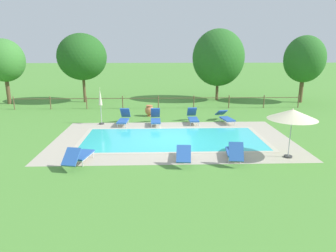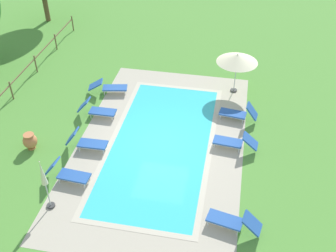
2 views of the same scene
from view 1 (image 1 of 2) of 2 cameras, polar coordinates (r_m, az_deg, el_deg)
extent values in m
plane|color=#518E38|center=(16.55, 0.86, -2.44)|extent=(160.00, 160.00, 0.00)
cube|color=#B2A893|center=(16.55, 0.86, -2.43)|extent=(12.75, 7.48, 0.01)
cube|color=#38C6D1|center=(16.55, 0.86, -2.42)|extent=(9.54, 4.27, 0.01)
cube|color=#C0B59F|center=(18.72, 0.52, -0.38)|extent=(10.02, 0.24, 0.01)
cube|color=#C0B59F|center=(14.41, 1.29, -5.04)|extent=(10.02, 0.24, 0.01)
cube|color=#C0B59F|center=(17.48, 17.10, -2.15)|extent=(0.24, 4.27, 0.01)
cube|color=#C0B59F|center=(17.03, -15.82, -2.48)|extent=(0.24, 4.27, 0.01)
cube|color=#2856A8|center=(19.26, -2.33, 0.98)|extent=(0.63, 1.32, 0.07)
cube|color=#2856A8|center=(20.06, -2.39, 2.52)|extent=(0.61, 0.57, 0.71)
cube|color=silver|center=(19.27, -2.33, 0.82)|extent=(0.60, 1.29, 0.04)
cylinder|color=silver|center=(18.77, -1.51, 0.07)|extent=(0.04, 0.04, 0.28)
cylinder|color=silver|center=(18.76, -3.07, 0.05)|extent=(0.04, 0.04, 0.28)
cylinder|color=silver|center=(19.84, -1.62, 0.87)|extent=(0.04, 0.04, 0.28)
cylinder|color=silver|center=(19.84, -3.09, 0.85)|extent=(0.04, 0.04, 0.28)
cube|color=#2856A8|center=(13.63, 2.99, -4.87)|extent=(0.72, 1.35, 0.07)
cube|color=#2856A8|center=(12.62, 2.96, -5.23)|extent=(0.66, 0.75, 0.58)
cube|color=silver|center=(13.65, 2.99, -5.09)|extent=(0.69, 1.32, 0.04)
cylinder|color=silver|center=(14.21, 1.98, -4.78)|extent=(0.04, 0.04, 0.28)
cylinder|color=silver|center=(14.21, 4.04, -4.81)|extent=(0.04, 0.04, 0.28)
cylinder|color=silver|center=(13.18, 1.84, -6.37)|extent=(0.04, 0.04, 0.28)
cylinder|color=silver|center=(13.17, 4.07, -6.41)|extent=(0.04, 0.04, 0.28)
cube|color=#2856A8|center=(19.46, -8.43, 0.97)|extent=(0.69, 1.34, 0.07)
cube|color=#2856A8|center=(20.26, -8.00, 2.49)|extent=(0.64, 0.61, 0.70)
cube|color=silver|center=(19.48, -8.42, 0.82)|extent=(0.66, 1.31, 0.04)
cylinder|color=silver|center=(18.93, -7.95, 0.06)|extent=(0.04, 0.04, 0.28)
cylinder|color=silver|center=(19.03, -9.46, 0.07)|extent=(0.04, 0.04, 0.28)
cylinder|color=silver|center=(19.99, -7.41, 0.86)|extent=(0.04, 0.04, 0.28)
cylinder|color=silver|center=(20.08, -8.84, 0.87)|extent=(0.04, 0.04, 0.28)
cube|color=#2856A8|center=(13.78, -15.76, -5.21)|extent=(0.85, 1.39, 0.07)
cube|color=#2856A8|center=(12.87, -17.68, -5.51)|extent=(0.73, 0.80, 0.59)
cube|color=silver|center=(13.80, -15.75, -5.42)|extent=(0.82, 1.36, 0.04)
cylinder|color=silver|center=(14.41, -15.70, -5.06)|extent=(0.04, 0.04, 0.28)
cylinder|color=silver|center=(14.20, -13.83, -5.22)|extent=(0.04, 0.04, 0.28)
cylinder|color=silver|center=(13.49, -17.69, -6.59)|extent=(0.04, 0.04, 0.28)
cylinder|color=silver|center=(13.27, -15.72, -6.79)|extent=(0.04, 0.04, 0.28)
cube|color=#2856A8|center=(20.13, 11.05, 1.32)|extent=(0.85, 1.39, 0.07)
cube|color=#2856A8|center=(20.99, 9.95, 2.50)|extent=(0.74, 0.87, 0.48)
cube|color=silver|center=(20.14, 11.05, 1.16)|extent=(0.81, 1.36, 0.04)
cylinder|color=silver|center=(19.79, 12.36, 0.50)|extent=(0.04, 0.04, 0.28)
cylinder|color=silver|center=(19.58, 11.01, 0.42)|extent=(0.04, 0.04, 0.28)
cylinder|color=silver|center=(20.76, 11.05, 1.23)|extent=(0.04, 0.04, 0.28)
cylinder|color=silver|center=(20.56, 9.75, 1.15)|extent=(0.04, 0.04, 0.28)
cube|color=#2856A8|center=(19.72, 4.79, 1.26)|extent=(0.62, 1.31, 0.07)
cube|color=#2856A8|center=(20.55, 4.48, 2.71)|extent=(0.61, 0.62, 0.67)
cube|color=silver|center=(19.73, 4.79, 1.11)|extent=(0.58, 1.28, 0.04)
cylinder|color=silver|center=(19.26, 5.74, 0.38)|extent=(0.04, 0.04, 0.28)
cylinder|color=silver|center=(19.19, 4.23, 0.36)|extent=(0.04, 0.04, 0.28)
cylinder|color=silver|center=(20.32, 5.30, 1.15)|extent=(0.04, 0.04, 0.28)
cylinder|color=silver|center=(20.26, 3.87, 1.13)|extent=(0.04, 0.04, 0.28)
cube|color=#2856A8|center=(13.92, 12.15, -4.78)|extent=(0.76, 1.37, 0.07)
cube|color=#2856A8|center=(12.96, 12.67, -4.72)|extent=(0.67, 0.64, 0.71)
cube|color=silver|center=(13.93, 12.14, -4.99)|extent=(0.73, 1.34, 0.04)
cylinder|color=silver|center=(14.46, 10.86, -4.69)|extent=(0.04, 0.04, 0.28)
cylinder|color=silver|center=(14.52, 12.87, -4.72)|extent=(0.04, 0.04, 0.28)
cylinder|color=silver|center=(13.43, 11.28, -6.25)|extent=(0.04, 0.04, 0.28)
cylinder|color=silver|center=(13.49, 13.45, -6.27)|extent=(0.04, 0.04, 0.28)
cylinder|color=#383838|center=(14.90, 21.58, -5.32)|extent=(0.36, 0.36, 0.08)
cylinder|color=#B2B5B7|center=(14.59, 21.96, -1.39)|extent=(0.04, 0.04, 2.20)
cone|color=beige|center=(14.38, 22.30, 2.05)|extent=(2.15, 2.15, 0.44)
sphere|color=beige|center=(14.34, 22.39, 2.95)|extent=(0.06, 0.06, 0.06)
cylinder|color=#383838|center=(20.14, -12.33, 0.45)|extent=(0.32, 0.32, 0.08)
cylinder|color=#B2B5B7|center=(20.01, -12.42, 2.08)|extent=(0.04, 0.04, 1.25)
cone|color=beige|center=(19.79, -12.60, 5.35)|extent=(0.24, 0.24, 1.07)
sphere|color=beige|center=(19.72, -12.69, 6.94)|extent=(0.05, 0.05, 0.05)
cylinder|color=#C67547|center=(22.01, -3.49, 1.97)|extent=(0.35, 0.35, 0.08)
ellipsoid|color=#C67547|center=(21.93, -3.50, 2.94)|extent=(0.63, 0.63, 0.69)
cylinder|color=#C67547|center=(21.87, -3.52, 3.82)|extent=(0.47, 0.47, 0.06)
cylinder|color=brown|center=(27.13, -26.93, 3.86)|extent=(0.08, 0.08, 1.05)
cylinder|color=brown|center=(26.05, -21.18, 4.08)|extent=(0.08, 0.08, 1.05)
cylinder|color=brown|center=(25.25, -15.00, 4.26)|extent=(0.08, 0.08, 1.05)
cylinder|color=brown|center=(24.76, -8.50, 4.40)|extent=(0.08, 0.08, 1.05)
cylinder|color=brown|center=(24.60, -1.82, 4.49)|extent=(0.08, 0.08, 1.05)
cylinder|color=brown|center=(24.77, 4.86, 4.51)|extent=(0.08, 0.08, 1.05)
cylinder|color=brown|center=(25.27, 11.36, 4.48)|extent=(0.08, 0.08, 1.05)
cylinder|color=brown|center=(26.08, 17.53, 4.40)|extent=(0.08, 0.08, 1.05)
cylinder|color=brown|center=(27.16, 23.27, 4.27)|extent=(0.08, 0.08, 1.05)
cube|color=brown|center=(24.54, -1.83, 5.24)|extent=(22.97, 0.05, 0.05)
cylinder|color=brown|center=(28.88, 9.18, 6.76)|extent=(0.25, 0.25, 1.98)
ellipsoid|color=#286623|center=(28.64, 9.42, 12.52)|extent=(4.69, 4.69, 5.10)
cylinder|color=brown|center=(28.48, -15.43, 6.82)|extent=(0.24, 0.24, 2.48)
ellipsoid|color=#235B1E|center=(28.26, -15.82, 12.36)|extent=(4.27, 4.27, 4.03)
cylinder|color=brown|center=(29.80, 23.68, 6.28)|extent=(0.35, 0.35, 2.30)
ellipsoid|color=#286623|center=(29.59, 24.22, 11.37)|extent=(3.51, 3.51, 4.02)
cylinder|color=brown|center=(30.00, -27.80, 5.95)|extent=(0.32, 0.32, 2.39)
ellipsoid|color=#3D7F33|center=(29.80, -28.39, 10.78)|extent=(3.40, 3.40, 3.60)
camera|label=2|loc=(19.62, -52.95, 30.85)|focal=43.27mm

